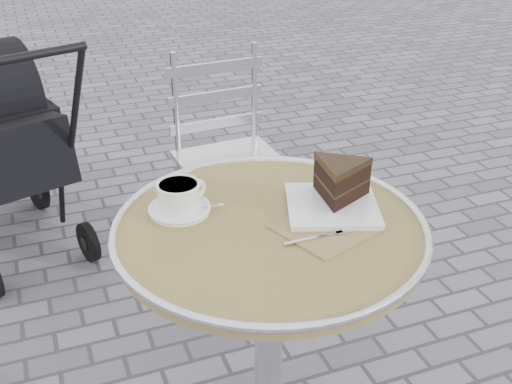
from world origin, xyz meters
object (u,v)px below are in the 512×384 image
object	(u,v)px
bistro_chair	(223,134)
cake_plate_set	(338,186)
cappuccino_set	(180,199)
cafe_table	(269,285)

from	to	relation	value
bistro_chair	cake_plate_set	bearing A→B (deg)	-94.91
cappuccino_set	cake_plate_set	xyz separation A→B (m)	(0.36, -0.11, 0.02)
cappuccino_set	cafe_table	bearing A→B (deg)	-58.96
cappuccino_set	bistro_chair	bearing A→B (deg)	45.17
cappuccino_set	cake_plate_set	world-z (taller)	cake_plate_set
cappuccino_set	cake_plate_set	bearing A→B (deg)	-37.29
cafe_table	cappuccino_set	distance (m)	0.29
cafe_table	bistro_chair	world-z (taller)	bistro_chair
cake_plate_set	bistro_chair	size ratio (longest dim) A/B	0.38
cake_plate_set	bistro_chair	world-z (taller)	cake_plate_set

